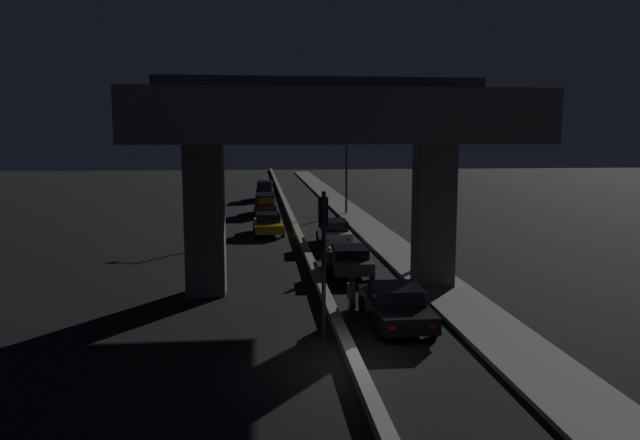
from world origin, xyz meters
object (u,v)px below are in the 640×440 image
(car_taxi_yellow_lead_oncoming, at_px, (268,223))
(car_black_lead, at_px, (396,304))
(car_dark_red_second_oncoming, at_px, (265,203))
(motorcycle_black_filtering_mid, at_px, (328,264))
(traffic_light_left_of_median, at_px, (323,239))
(motorcycle_red_filtering_near, at_px, (351,299))
(car_grey_second, at_px, (349,259))
(street_lamp, at_px, (344,152))
(car_dark_green_third_oncoming, at_px, (265,190))
(pedestrian_on_sidewalk, at_px, (425,248))
(car_white_third, at_px, (334,232))

(car_taxi_yellow_lead_oncoming, bearing_deg, car_black_lead, 10.11)
(car_dark_red_second_oncoming, height_order, motorcycle_black_filtering_mid, car_dark_red_second_oncoming)
(traffic_light_left_of_median, xyz_separation_m, motorcycle_red_filtering_near, (1.31, 2.53, -2.68))
(car_grey_second, bearing_deg, street_lamp, -5.60)
(car_dark_red_second_oncoming, xyz_separation_m, motorcycle_black_filtering_mid, (2.55, -23.29, -0.30))
(car_grey_second, bearing_deg, car_dark_green_third_oncoming, 7.44)
(street_lamp, distance_m, car_black_lead, 30.05)
(car_dark_green_third_oncoming, relative_size, pedestrian_on_sidewalk, 2.45)
(car_white_third, xyz_separation_m, motorcycle_black_filtering_mid, (-1.27, -8.14, -0.20))
(car_white_third, height_order, car_taxi_yellow_lead_oncoming, car_white_third)
(street_lamp, distance_m, car_taxi_yellow_lead_oncoming, 12.09)
(car_black_lead, xyz_separation_m, car_dark_green_third_oncoming, (-3.92, 42.54, 0.29))
(car_grey_second, bearing_deg, car_white_third, 0.24)
(car_black_lead, bearing_deg, motorcycle_black_filtering_mid, 11.20)
(street_lamp, xyz_separation_m, motorcycle_black_filtering_mid, (-3.82, -22.13, -4.55))
(motorcycle_red_filtering_near, bearing_deg, motorcycle_black_filtering_mid, 3.50)
(car_dark_red_second_oncoming, bearing_deg, car_taxi_yellow_lead_oncoming, 1.38)
(car_taxi_yellow_lead_oncoming, bearing_deg, pedestrian_on_sidewalk, 31.95)
(street_lamp, relative_size, motorcycle_black_filtering_mid, 4.56)
(car_taxi_yellow_lead_oncoming, height_order, car_dark_red_second_oncoming, car_dark_red_second_oncoming)
(car_black_lead, height_order, motorcycle_red_filtering_near, motorcycle_red_filtering_near)
(car_white_third, relative_size, car_dark_green_third_oncoming, 1.13)
(car_grey_second, bearing_deg, motorcycle_black_filtering_mid, 120.76)
(street_lamp, xyz_separation_m, car_taxi_yellow_lead_oncoming, (-6.36, -9.27, -4.44))
(street_lamp, xyz_separation_m, car_white_third, (-2.55, -13.99, -4.35))
(street_lamp, distance_m, car_grey_second, 22.15)
(car_dark_green_third_oncoming, distance_m, pedestrian_on_sidewalk, 34.52)
(traffic_light_left_of_median, xyz_separation_m, car_grey_second, (2.27, 9.41, -2.60))
(traffic_light_left_of_median, xyz_separation_m, motorcycle_black_filtering_mid, (1.18, 8.80, -2.68))
(car_white_third, height_order, motorcycle_black_filtering_mid, car_white_third)
(car_dark_red_second_oncoming, bearing_deg, car_white_third, 15.45)
(car_black_lead, height_order, car_grey_second, car_black_lead)
(car_taxi_yellow_lead_oncoming, bearing_deg, car_dark_red_second_oncoming, 178.99)
(car_taxi_yellow_lead_oncoming, xyz_separation_m, car_dark_green_third_oncoming, (0.12, 22.18, 0.28))
(motorcycle_red_filtering_near, bearing_deg, car_dark_green_third_oncoming, 5.91)
(street_lamp, bearing_deg, car_grey_second, -97.24)
(traffic_light_left_of_median, height_order, motorcycle_black_filtering_mid, traffic_light_left_of_median)
(car_dark_red_second_oncoming, distance_m, pedestrian_on_sidewalk, 23.22)
(car_white_third, xyz_separation_m, car_dark_red_second_oncoming, (-3.83, 15.15, 0.11))
(car_white_third, relative_size, car_taxi_yellow_lead_oncoming, 1.10)
(traffic_light_left_of_median, xyz_separation_m, car_taxi_yellow_lead_oncoming, (-1.35, 21.66, -2.58))
(car_grey_second, height_order, pedestrian_on_sidewalk, pedestrian_on_sidewalk)
(car_grey_second, relative_size, car_white_third, 0.92)
(motorcycle_black_filtering_mid, relative_size, pedestrian_on_sidewalk, 1.12)
(car_grey_second, relative_size, car_dark_green_third_oncoming, 1.04)
(traffic_light_left_of_median, xyz_separation_m, car_black_lead, (2.69, 1.30, -2.58))
(motorcycle_black_filtering_mid, bearing_deg, car_grey_second, -58.08)
(street_lamp, bearing_deg, car_white_third, -100.33)
(pedestrian_on_sidewalk, bearing_deg, motorcycle_black_filtering_mid, -165.11)
(car_dark_red_second_oncoming, xyz_separation_m, pedestrian_on_sidewalk, (7.53, -21.97, 0.13))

